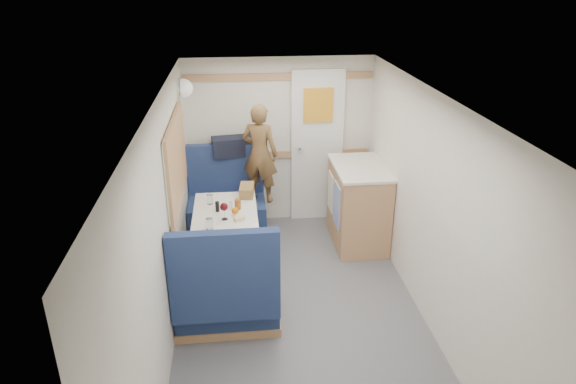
{
  "coord_description": "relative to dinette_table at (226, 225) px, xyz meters",
  "views": [
    {
      "loc": [
        -0.52,
        -3.57,
        2.88
      ],
      "look_at": [
        -0.04,
        0.9,
        0.93
      ],
      "focal_mm": 32.0,
      "sensor_mm": 36.0,
      "label": 1
    }
  ],
  "objects": [
    {
      "name": "oak_trim_low",
      "position": [
        0.65,
        1.23,
        0.28
      ],
      "size": [
        2.15,
        0.02,
        0.08
      ],
      "primitive_type": "cube",
      "color": "#A6774B",
      "rests_on": "wall_back"
    },
    {
      "name": "wall_back",
      "position": [
        0.65,
        1.25,
        0.43
      ],
      "size": [
        2.2,
        0.02,
        2.0
      ],
      "primitive_type": "cube",
      "color": "silver",
      "rests_on": "floor"
    },
    {
      "name": "bench_far",
      "position": [
        -0.0,
        0.86,
        -0.27
      ],
      "size": [
        0.9,
        0.59,
        1.05
      ],
      "color": "navy",
      "rests_on": "floor"
    },
    {
      "name": "bread_loaf",
      "position": [
        0.22,
        0.36,
        0.21
      ],
      "size": [
        0.17,
        0.27,
        0.11
      ],
      "primitive_type": "cube",
      "rotation": [
        0.0,
        0.0,
        -0.11
      ],
      "color": "olive",
      "rests_on": "dinette_table"
    },
    {
      "name": "wine_glass",
      "position": [
        -0.0,
        -0.19,
        0.28
      ],
      "size": [
        0.08,
        0.08,
        0.17
      ],
      "color": "white",
      "rests_on": "dinette_table"
    },
    {
      "name": "wall_left",
      "position": [
        -0.45,
        -1.0,
        0.43
      ],
      "size": [
        0.02,
        4.5,
        2.0
      ],
      "primitive_type": "cube",
      "color": "silver",
      "rests_on": "floor"
    },
    {
      "name": "orange_fruit",
      "position": [
        0.1,
        -0.12,
        0.21
      ],
      "size": [
        0.07,
        0.07,
        0.07
      ],
      "primitive_type": "sphere",
      "color": "#E34B0A",
      "rests_on": "tray"
    },
    {
      "name": "cheese_block",
      "position": [
        0.13,
        -0.26,
        0.19
      ],
      "size": [
        0.11,
        0.09,
        0.03
      ],
      "primitive_type": "cube",
      "rotation": [
        0.0,
        0.0,
        0.37
      ],
      "color": "#E2D782",
      "rests_on": "tray"
    },
    {
      "name": "dome_light",
      "position": [
        -0.39,
        0.85,
        1.18
      ],
      "size": [
        0.2,
        0.2,
        0.2
      ],
      "primitive_type": "sphere",
      "color": "white",
      "rests_on": "wall_left"
    },
    {
      "name": "tumbler_left",
      "position": [
        -0.14,
        -0.38,
        0.21
      ],
      "size": [
        0.07,
        0.07,
        0.11
      ],
      "primitive_type": "cylinder",
      "color": "white",
      "rests_on": "dinette_table"
    },
    {
      "name": "person",
      "position": [
        0.39,
        0.82,
        0.45
      ],
      "size": [
        0.48,
        0.41,
        1.12
      ],
      "primitive_type": "imported",
      "rotation": [
        0.0,
        0.0,
        2.74
      ],
      "color": "brown",
      "rests_on": "bench_far"
    },
    {
      "name": "oak_trim_high",
      "position": [
        0.65,
        1.23,
        1.21
      ],
      "size": [
        2.15,
        0.02,
        0.08
      ],
      "primitive_type": "cube",
      "color": "#A6774B",
      "rests_on": "wall_back"
    },
    {
      "name": "salt_grinder",
      "position": [
        0.05,
        0.05,
        0.2
      ],
      "size": [
        0.04,
        0.04,
        0.09
      ],
      "primitive_type": "cylinder",
      "color": "white",
      "rests_on": "dinette_table"
    },
    {
      "name": "dinette_table",
      "position": [
        0.0,
        0.0,
        0.0
      ],
      "size": [
        0.62,
        0.92,
        0.72
      ],
      "color": "white",
      "rests_on": "floor"
    },
    {
      "name": "side_window",
      "position": [
        -0.43,
        0.0,
        0.68
      ],
      "size": [
        0.04,
        1.3,
        0.72
      ],
      "primitive_type": "cube",
      "color": "#95A48B",
      "rests_on": "wall_left"
    },
    {
      "name": "pepper_grinder",
      "position": [
        -0.07,
        -0.01,
        0.21
      ],
      "size": [
        0.04,
        0.04,
        0.1
      ],
      "primitive_type": "cylinder",
      "color": "black",
      "rests_on": "dinette_table"
    },
    {
      "name": "rear_door",
      "position": [
        1.1,
        1.22,
        0.41
      ],
      "size": [
        0.62,
        0.12,
        1.86
      ],
      "color": "white",
      "rests_on": "wall_back"
    },
    {
      "name": "beer_glass",
      "position": [
        0.13,
        0.03,
        0.2
      ],
      "size": [
        0.06,
        0.06,
        0.1
      ],
      "primitive_type": "cylinder",
      "color": "brown",
      "rests_on": "dinette_table"
    },
    {
      "name": "ledge",
      "position": [
        -0.0,
        1.12,
        0.31
      ],
      "size": [
        0.9,
        0.14,
        0.04
      ],
      "primitive_type": "cube",
      "color": "#A6774B",
      "rests_on": "bench_far"
    },
    {
      "name": "floor",
      "position": [
        0.65,
        -1.0,
        -0.57
      ],
      "size": [
        4.5,
        4.5,
        0.0
      ],
      "primitive_type": "plane",
      "color": "#515156",
      "rests_on": "ground"
    },
    {
      "name": "ceiling",
      "position": [
        0.65,
        -1.0,
        1.43
      ],
      "size": [
        4.5,
        4.5,
        0.0
      ],
      "primitive_type": "plane",
      "rotation": [
        3.14,
        0.0,
        0.0
      ],
      "color": "silver",
      "rests_on": "wall_back"
    },
    {
      "name": "duffel_bag",
      "position": [
        0.09,
        1.12,
        0.44
      ],
      "size": [
        0.48,
        0.28,
        0.22
      ],
      "primitive_type": "cube",
      "rotation": [
        0.0,
        0.0,
        0.14
      ],
      "color": "black",
      "rests_on": "ledge"
    },
    {
      "name": "tray",
      "position": [
        0.13,
        -0.36,
        0.16
      ],
      "size": [
        0.34,
        0.38,
        0.02
      ],
      "primitive_type": "cube",
      "rotation": [
        0.0,
        0.0,
        -0.34
      ],
      "color": "white",
      "rests_on": "dinette_table"
    },
    {
      "name": "wall_right",
      "position": [
        1.75,
        -1.0,
        0.43
      ],
      "size": [
        0.02,
        4.5,
        2.0
      ],
      "primitive_type": "cube",
      "color": "silver",
      "rests_on": "floor"
    },
    {
      "name": "tumbler_mid",
      "position": [
        -0.15,
        0.17,
        0.2
      ],
      "size": [
        0.06,
        0.06,
        0.1
      ],
      "primitive_type": "cylinder",
      "color": "white",
      "rests_on": "dinette_table"
    },
    {
      "name": "bench_near",
      "position": [
        -0.0,
        -0.86,
        -0.27
      ],
      "size": [
        0.9,
        0.59,
        1.05
      ],
      "color": "navy",
      "rests_on": "floor"
    },
    {
      "name": "galley_counter",
      "position": [
        1.47,
        0.55,
        -0.1
      ],
      "size": [
        0.57,
        0.92,
        0.92
      ],
      "color": "#A6774B",
      "rests_on": "floor"
    }
  ]
}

